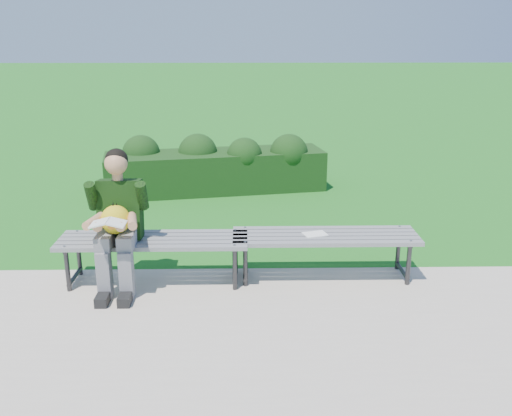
% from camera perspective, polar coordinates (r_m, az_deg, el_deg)
% --- Properties ---
extents(ground, '(80.00, 80.00, 0.00)m').
position_cam_1_polar(ground, '(5.92, -3.90, -6.25)').
color(ground, '#207016').
rests_on(ground, ground).
extents(walkway, '(30.00, 3.50, 0.02)m').
position_cam_1_polar(walkway, '(4.37, -4.99, -15.34)').
color(walkway, '#BAB19C').
rests_on(walkway, ground).
extents(hedge, '(3.40, 1.41, 0.87)m').
position_cam_1_polar(hedge, '(8.77, -4.00, 4.24)').
color(hedge, '#1C3F15').
rests_on(hedge, ground).
extents(bench_left, '(1.80, 0.50, 0.46)m').
position_cam_1_polar(bench_left, '(5.54, -10.22, -3.53)').
color(bench_left, slate).
rests_on(bench_left, walkway).
extents(bench_right, '(1.80, 0.50, 0.46)m').
position_cam_1_polar(bench_right, '(5.60, 6.93, -3.15)').
color(bench_right, slate).
rests_on(bench_right, walkway).
extents(seated_boy, '(0.56, 0.76, 1.31)m').
position_cam_1_polar(seated_boy, '(5.41, -13.68, -0.91)').
color(seated_boy, slate).
rests_on(seated_boy, walkway).
extents(paper_sheet, '(0.26, 0.22, 0.01)m').
position_cam_1_polar(paper_sheet, '(5.57, 5.93, -2.60)').
color(paper_sheet, white).
rests_on(paper_sheet, bench_right).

